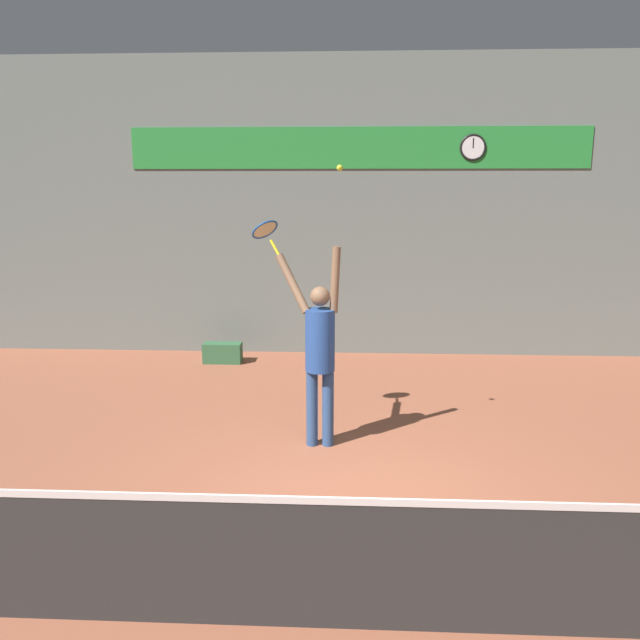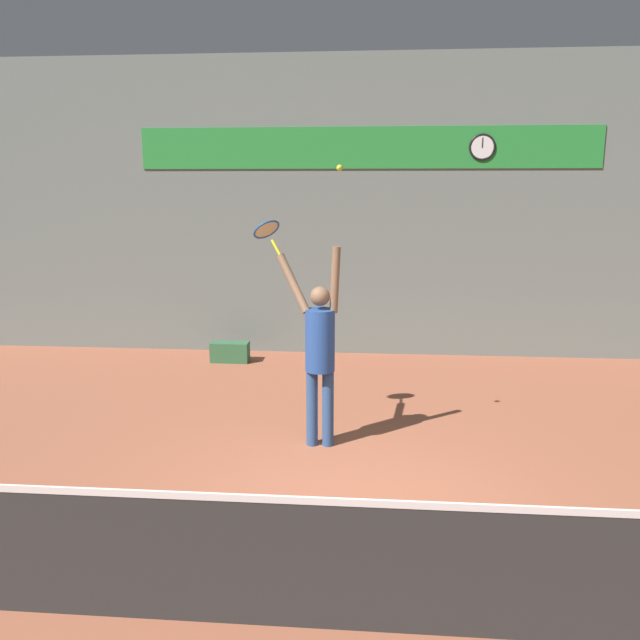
{
  "view_description": "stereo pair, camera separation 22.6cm",
  "coord_description": "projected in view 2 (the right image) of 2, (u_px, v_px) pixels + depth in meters",
  "views": [
    {
      "loc": [
        -0.11,
        -4.9,
        2.9
      ],
      "look_at": [
        -0.44,
        1.74,
        1.46
      ],
      "focal_mm": 35.0,
      "sensor_mm": 36.0,
      "label": 1
    },
    {
      "loc": [
        0.11,
        -4.89,
        2.9
      ],
      "look_at": [
        -0.44,
        1.74,
        1.46
      ],
      "focal_mm": 35.0,
      "sensor_mm": 36.0,
      "label": 2
    }
  ],
  "objects": [
    {
      "name": "ground_plane",
      "position": [
        354.0,
        528.0,
        5.38
      ],
      "size": [
        18.0,
        18.0,
        0.0
      ],
      "primitive_type": "plane",
      "color": "#9E563D"
    },
    {
      "name": "back_wall",
      "position": [
        366.0,
        209.0,
        10.51
      ],
      "size": [
        18.0,
        0.1,
        5.0
      ],
      "color": "slate",
      "rests_on": "ground_plane"
    },
    {
      "name": "sponsor_banner",
      "position": [
        367.0,
        148.0,
        10.24
      ],
      "size": [
        7.57,
        0.02,
        0.67
      ],
      "color": "#288C38"
    },
    {
      "name": "scoreboard_clock",
      "position": [
        482.0,
        147.0,
        10.07
      ],
      "size": [
        0.43,
        0.04,
        0.43
      ],
      "color": "white"
    },
    {
      "name": "court_net",
      "position": [
        349.0,
        563.0,
        4.05
      ],
      "size": [
        7.57,
        0.07,
        1.06
      ],
      "color": "#333333",
      "rests_on": "ground_plane"
    },
    {
      "name": "tennis_player",
      "position": [
        319.0,
        348.0,
        6.88
      ],
      "size": [
        0.77,
        0.48,
        2.27
      ],
      "color": "#2D4C7F",
      "rests_on": "ground_plane"
    },
    {
      "name": "tennis_racket",
      "position": [
        267.0,
        231.0,
        7.07
      ],
      "size": [
        0.41,
        0.41,
        0.4
      ],
      "color": "yellow"
    },
    {
      "name": "tennis_ball",
      "position": [
        340.0,
        168.0,
        6.4
      ],
      "size": [
        0.07,
        0.07,
        0.07
      ],
      "color": "#CCDB2D"
    },
    {
      "name": "equipment_bag",
      "position": [
        230.0,
        352.0,
        10.44
      ],
      "size": [
        0.63,
        0.28,
        0.33
      ],
      "color": "#33663F",
      "rests_on": "ground_plane"
    }
  ]
}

